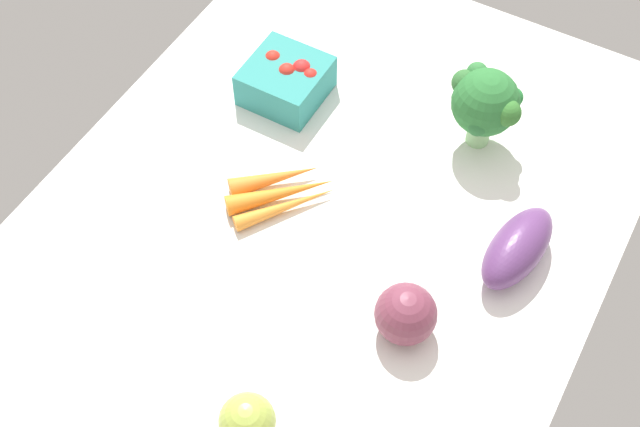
{
  "coord_description": "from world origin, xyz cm",
  "views": [
    {
      "loc": [
        -57.96,
        -32.84,
        98.77
      ],
      "look_at": [
        0.0,
        0.0,
        4.0
      ],
      "focal_mm": 47.91,
      "sensor_mm": 36.0,
      "label": 1
    }
  ],
  "objects_px": {
    "heirloom_tomato_green": "(247,421)",
    "broccoli_head": "(485,103)",
    "berry_basket": "(286,80)",
    "eggplant": "(517,248)",
    "red_onion_near_basket": "(406,314)",
    "carrot_bunch": "(280,191)"
  },
  "relations": [
    {
      "from": "heirloom_tomato_green",
      "to": "broccoli_head",
      "type": "relative_size",
      "value": 0.51
    },
    {
      "from": "berry_basket",
      "to": "heirloom_tomato_green",
      "type": "bearing_deg",
      "value": -153.92
    },
    {
      "from": "heirloom_tomato_green",
      "to": "eggplant",
      "type": "xyz_separation_m",
      "value": [
        0.37,
        -0.18,
        -0.0
      ]
    },
    {
      "from": "red_onion_near_basket",
      "to": "broccoli_head",
      "type": "bearing_deg",
      "value": 7.47
    },
    {
      "from": "berry_basket",
      "to": "red_onion_near_basket",
      "type": "xyz_separation_m",
      "value": [
        -0.27,
        -0.33,
        0.01
      ]
    },
    {
      "from": "carrot_bunch",
      "to": "eggplant",
      "type": "height_order",
      "value": "eggplant"
    },
    {
      "from": "carrot_bunch",
      "to": "red_onion_near_basket",
      "type": "bearing_deg",
      "value": -112.59
    },
    {
      "from": "eggplant",
      "to": "berry_basket",
      "type": "bearing_deg",
      "value": 83.12
    },
    {
      "from": "carrot_bunch",
      "to": "red_onion_near_basket",
      "type": "xyz_separation_m",
      "value": [
        -0.1,
        -0.24,
        0.03
      ]
    },
    {
      "from": "heirloom_tomato_green",
      "to": "eggplant",
      "type": "bearing_deg",
      "value": -25.75
    },
    {
      "from": "heirloom_tomato_green",
      "to": "red_onion_near_basket",
      "type": "xyz_separation_m",
      "value": [
        0.21,
        -0.1,
        0.01
      ]
    },
    {
      "from": "carrot_bunch",
      "to": "broccoli_head",
      "type": "distance_m",
      "value": 0.31
    },
    {
      "from": "carrot_bunch",
      "to": "heirloom_tomato_green",
      "type": "relative_size",
      "value": 2.34
    },
    {
      "from": "berry_basket",
      "to": "carrot_bunch",
      "type": "height_order",
      "value": "berry_basket"
    },
    {
      "from": "berry_basket",
      "to": "broccoli_head",
      "type": "relative_size",
      "value": 0.88
    },
    {
      "from": "berry_basket",
      "to": "heirloom_tomato_green",
      "type": "relative_size",
      "value": 1.72
    },
    {
      "from": "eggplant",
      "to": "broccoli_head",
      "type": "xyz_separation_m",
      "value": [
        0.17,
        0.13,
        0.05
      ]
    },
    {
      "from": "carrot_bunch",
      "to": "eggplant",
      "type": "bearing_deg",
      "value": -79.24
    },
    {
      "from": "heirloom_tomato_green",
      "to": "broccoli_head",
      "type": "height_order",
      "value": "broccoli_head"
    },
    {
      "from": "red_onion_near_basket",
      "to": "berry_basket",
      "type": "bearing_deg",
      "value": 50.7
    },
    {
      "from": "eggplant",
      "to": "broccoli_head",
      "type": "distance_m",
      "value": 0.22
    },
    {
      "from": "berry_basket",
      "to": "heirloom_tomato_green",
      "type": "height_order",
      "value": "same"
    }
  ]
}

